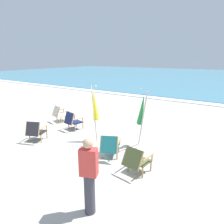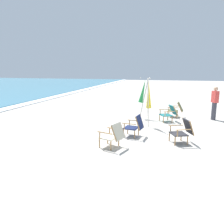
% 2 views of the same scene
% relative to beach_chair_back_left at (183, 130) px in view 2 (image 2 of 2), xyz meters
% --- Properties ---
extents(ground_plane, '(80.00, 80.00, 0.00)m').
position_rel_beach_chair_back_left_xyz_m(ground_plane, '(1.52, 0.42, -0.43)').
color(ground_plane, '#B2AAA0').
extents(beach_chair_back_left, '(0.79, 0.85, 0.81)m').
position_rel_beach_chair_back_left_xyz_m(beach_chair_back_left, '(0.00, 0.00, 0.00)').
color(beach_chair_back_left, '#28282D').
rests_on(beach_chair_back_left, ground).
extents(beach_chair_back_right, '(0.67, 0.81, 0.79)m').
position_rel_beach_chair_back_left_xyz_m(beach_chair_back_right, '(4.11, 0.10, -0.01)').
color(beach_chair_back_right, '#515B33').
rests_on(beach_chair_back_right, ground).
extents(beach_chair_front_left, '(0.84, 0.93, 0.78)m').
position_rel_beach_chair_back_left_xyz_m(beach_chair_front_left, '(3.02, 0.45, -0.01)').
color(beach_chair_front_left, '#196066').
rests_on(beach_chair_front_left, ground).
extents(beach_chair_mid_center, '(0.67, 0.75, 0.82)m').
position_rel_beach_chair_back_left_xyz_m(beach_chair_mid_center, '(0.28, 1.67, 0.00)').
color(beach_chair_mid_center, '#19234C').
rests_on(beach_chair_mid_center, ground).
extents(beach_chair_front_right, '(0.76, 0.84, 0.81)m').
position_rel_beach_chair_back_left_xyz_m(beach_chair_front_right, '(-1.05, 2.15, -0.00)').
color(beach_chair_front_right, beige).
rests_on(beach_chair_front_right, ground).
extents(umbrella_furled_green, '(0.56, 0.51, 2.07)m').
position_rel_beach_chair_back_left_xyz_m(umbrella_furled_green, '(3.46, 1.77, 0.92)').
color(umbrella_furled_green, '#B7B2A8').
rests_on(umbrella_furled_green, ground).
extents(umbrella_furled_yellow, '(0.39, 0.29, 2.12)m').
position_rel_beach_chair_back_left_xyz_m(umbrella_furled_yellow, '(1.77, 1.33, 0.95)').
color(umbrella_furled_yellow, '#B7B2A8').
rests_on(umbrella_furled_yellow, ground).
extents(person_near_chairs, '(0.39, 0.31, 1.63)m').
position_rel_beach_chair_back_left_xyz_m(person_near_chairs, '(3.95, -1.66, 0.41)').
color(person_near_chairs, '#383842').
rests_on(person_near_chairs, ground).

